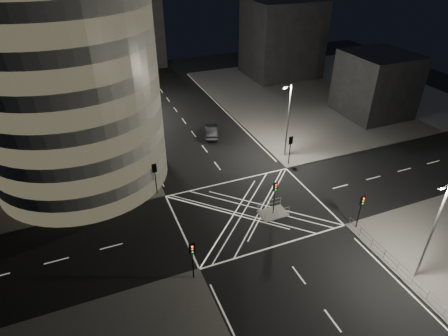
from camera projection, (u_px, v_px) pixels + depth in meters
name	position (u px, v px, depth m)	size (l,w,h in m)	color
ground	(250.00, 210.00, 41.19)	(120.00, 120.00, 0.00)	black
sidewalk_far_right	(326.00, 92.00, 71.61)	(42.00, 42.00, 0.15)	#514E4C
central_island	(273.00, 213.00, 40.61)	(3.00, 2.00, 0.15)	slate
office_tower_curved	(19.00, 70.00, 42.55)	(30.00, 29.00, 27.20)	gray
office_block_rear	(21.00, 40.00, 61.20)	(24.00, 16.00, 22.00)	gray
building_right_far	(282.00, 38.00, 76.83)	(14.00, 12.00, 15.00)	black
building_right_near	(376.00, 84.00, 60.60)	(10.00, 10.00, 10.00)	black
building_far_end	(119.00, 26.00, 80.65)	(18.00, 8.00, 18.00)	black
tree_a	(134.00, 155.00, 42.54)	(4.64, 4.64, 6.96)	black
tree_b	(126.00, 135.00, 47.36)	(4.00, 4.00, 6.39)	black
tree_c	(118.00, 116.00, 52.03)	(3.80, 3.80, 6.36)	black
tree_d	(111.00, 94.00, 56.18)	(5.04, 5.04, 8.11)	black
tree_e	(107.00, 87.00, 61.34)	(4.48, 4.48, 6.95)	black
traffic_signal_fl	(155.00, 173.00, 42.17)	(0.55, 0.22, 4.00)	black
traffic_signal_nl	(192.00, 254.00, 31.50)	(0.55, 0.22, 4.00)	black
traffic_signal_fr	(290.00, 145.00, 47.79)	(0.55, 0.22, 4.00)	black
traffic_signal_nr	(361.00, 206.00, 37.12)	(0.55, 0.22, 4.00)	black
traffic_signal_island	(275.00, 192.00, 39.11)	(0.55, 0.22, 4.00)	black
street_lamp_left_near	(137.00, 134.00, 44.65)	(1.25, 0.25, 10.00)	slate
street_lamp_left_far	(115.00, 86.00, 58.78)	(1.25, 0.25, 10.00)	slate
street_lamp_right_far	(288.00, 119.00, 48.33)	(1.25, 0.25, 10.00)	slate
street_lamp_right_near	(433.00, 229.00, 30.28)	(1.25, 0.25, 10.00)	slate
railing_near_right	(391.00, 260.00, 33.94)	(0.06, 11.70, 1.10)	slate
railing_island_south	(277.00, 214.00, 39.58)	(2.80, 0.06, 1.10)	slate
railing_island_north	(269.00, 204.00, 40.99)	(2.80, 0.06, 1.10)	slate
sedan	(211.00, 131.00, 55.91)	(1.74, 4.98, 1.64)	black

